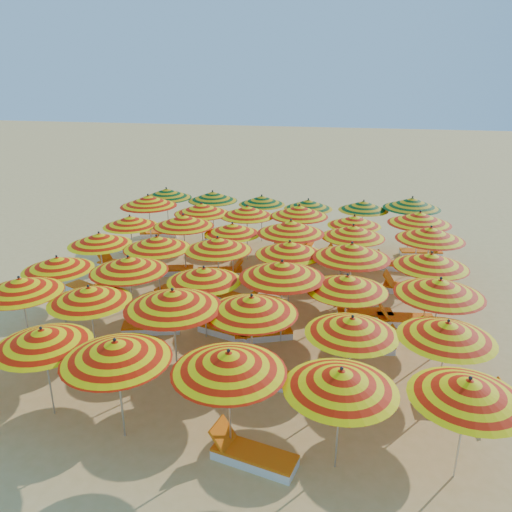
# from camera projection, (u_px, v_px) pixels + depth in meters

# --- Properties ---
(ground) EXTENTS (120.00, 120.00, 0.00)m
(ground) POSITION_uv_depth(u_px,v_px,m) (253.00, 306.00, 16.63)
(ground) COLOR #E3B165
(ground) RESTS_ON ground
(umbrella_1) EXTENTS (2.20, 2.20, 2.23)m
(umbrella_1) POSITION_uv_depth(u_px,v_px,m) (42.00, 338.00, 10.71)
(umbrella_1) COLOR silver
(umbrella_1) RESTS_ON ground
(umbrella_2) EXTENTS (2.92, 2.92, 2.37)m
(umbrella_2) POSITION_uv_depth(u_px,v_px,m) (116.00, 351.00, 9.96)
(umbrella_2) COLOR silver
(umbrella_2) RESTS_ON ground
(umbrella_3) EXTENTS (2.73, 2.73, 2.40)m
(umbrella_3) POSITION_uv_depth(u_px,v_px,m) (229.00, 362.00, 9.53)
(umbrella_3) COLOR silver
(umbrella_3) RESTS_ON ground
(umbrella_4) EXTENTS (2.30, 2.30, 2.28)m
(umbrella_4) POSITION_uv_depth(u_px,v_px,m) (341.00, 380.00, 9.15)
(umbrella_4) COLOR silver
(umbrella_4) RESTS_ON ground
(umbrella_5) EXTENTS (2.54, 2.54, 2.25)m
(umbrella_5) POSITION_uv_depth(u_px,v_px,m) (469.00, 389.00, 8.92)
(umbrella_5) COLOR silver
(umbrella_5) RESTS_ON ground
(umbrella_6) EXTENTS (2.74, 2.74, 2.32)m
(umbrella_6) POSITION_uv_depth(u_px,v_px,m) (20.00, 286.00, 13.14)
(umbrella_6) COLOR silver
(umbrella_6) RESTS_ON ground
(umbrella_7) EXTENTS (2.35, 2.35, 2.25)m
(umbrella_7) POSITION_uv_depth(u_px,v_px,m) (89.00, 294.00, 12.74)
(umbrella_7) COLOR silver
(umbrella_7) RESTS_ON ground
(umbrella_8) EXTENTS (3.13, 3.13, 2.52)m
(umbrella_8) POSITION_uv_depth(u_px,v_px,m) (173.00, 299.00, 11.92)
(umbrella_8) COLOR silver
(umbrella_8) RESTS_ON ground
(umbrella_9) EXTENTS (2.51, 2.51, 2.39)m
(umbrella_9) POSITION_uv_depth(u_px,v_px,m) (252.00, 305.00, 11.89)
(umbrella_9) COLOR silver
(umbrella_9) RESTS_ON ground
(umbrella_10) EXTENTS (2.27, 2.27, 2.24)m
(umbrella_10) POSITION_uv_depth(u_px,v_px,m) (352.00, 326.00, 11.18)
(umbrella_10) COLOR silver
(umbrella_10) RESTS_ON ground
(umbrella_11) EXTENTS (2.82, 2.82, 2.27)m
(umbrella_11) POSITION_uv_depth(u_px,v_px,m) (447.00, 330.00, 10.94)
(umbrella_11) COLOR silver
(umbrella_11) RESTS_ON ground
(umbrella_12) EXTENTS (2.19, 2.19, 2.23)m
(umbrella_12) POSITION_uv_depth(u_px,v_px,m) (57.00, 263.00, 14.89)
(umbrella_12) COLOR silver
(umbrella_12) RESTS_ON ground
(umbrella_13) EXTENTS (3.02, 3.02, 2.41)m
(umbrella_13) POSITION_uv_depth(u_px,v_px,m) (129.00, 264.00, 14.38)
(umbrella_13) COLOR silver
(umbrella_13) RESTS_ON ground
(umbrella_14) EXTENTS (2.51, 2.51, 2.24)m
(umbrella_14) POSITION_uv_depth(u_px,v_px,m) (204.00, 275.00, 14.02)
(umbrella_14) COLOR silver
(umbrella_14) RESTS_ON ground
(umbrella_15) EXTENTS (3.17, 3.17, 2.53)m
(umbrella_15) POSITION_uv_depth(u_px,v_px,m) (282.00, 270.00, 13.69)
(umbrella_15) COLOR silver
(umbrella_15) RESTS_ON ground
(umbrella_16) EXTENTS (2.91, 2.91, 2.33)m
(umbrella_16) POSITION_uv_depth(u_px,v_px,m) (347.00, 283.00, 13.27)
(umbrella_16) COLOR silver
(umbrella_16) RESTS_ON ground
(umbrella_17) EXTENTS (2.53, 2.53, 2.43)m
(umbrella_17) POSITION_uv_depth(u_px,v_px,m) (440.00, 287.00, 12.77)
(umbrella_17) COLOR silver
(umbrella_17) RESTS_ON ground
(umbrella_18) EXTENTS (2.46, 2.46, 2.28)m
(umbrella_18) POSITION_uv_depth(u_px,v_px,m) (99.00, 239.00, 16.96)
(umbrella_18) COLOR silver
(umbrella_18) RESTS_ON ground
(umbrella_19) EXTENTS (2.39, 2.39, 2.36)m
(umbrella_19) POSITION_uv_depth(u_px,v_px,m) (157.00, 242.00, 16.37)
(umbrella_19) COLOR silver
(umbrella_19) RESTS_ON ground
(umbrella_20) EXTENTS (2.25, 2.25, 2.36)m
(umbrella_20) POSITION_uv_depth(u_px,v_px,m) (218.00, 244.00, 16.22)
(umbrella_20) COLOR silver
(umbrella_20) RESTS_ON ground
(umbrella_21) EXTENTS (2.55, 2.55, 2.34)m
(umbrella_21) POSITION_uv_depth(u_px,v_px,m) (290.00, 248.00, 15.88)
(umbrella_21) COLOR silver
(umbrella_21) RESTS_ON ground
(umbrella_22) EXTENTS (2.53, 2.53, 2.53)m
(umbrella_22) POSITION_uv_depth(u_px,v_px,m) (352.00, 251.00, 15.15)
(umbrella_22) COLOR silver
(umbrella_22) RESTS_ON ground
(umbrella_23) EXTENTS (2.58, 2.58, 2.37)m
(umbrella_23) POSITION_uv_depth(u_px,v_px,m) (431.00, 260.00, 14.80)
(umbrella_23) COLOR silver
(umbrella_23) RESTS_ON ground
(umbrella_24) EXTENTS (2.73, 2.73, 2.22)m
(umbrella_24) POSITION_uv_depth(u_px,v_px,m) (130.00, 221.00, 19.20)
(umbrella_24) COLOR silver
(umbrella_24) RESTS_ON ground
(umbrella_25) EXTENTS (2.36, 2.36, 2.42)m
(umbrella_25) POSITION_uv_depth(u_px,v_px,m) (183.00, 221.00, 18.62)
(umbrella_25) COLOR silver
(umbrella_25) RESTS_ON ground
(umbrella_26) EXTENTS (2.25, 2.25, 2.21)m
(umbrella_26) POSITION_uv_depth(u_px,v_px,m) (232.00, 229.00, 18.26)
(umbrella_26) COLOR silver
(umbrella_26) RESTS_ON ground
(umbrella_27) EXTENTS (3.11, 3.11, 2.52)m
(umbrella_27) POSITION_uv_depth(u_px,v_px,m) (291.00, 227.00, 17.51)
(umbrella_27) COLOR silver
(umbrella_27) RESTS_ON ground
(umbrella_28) EXTENTS (2.38, 2.38, 2.37)m
(umbrella_28) POSITION_uv_depth(u_px,v_px,m) (353.00, 231.00, 17.47)
(umbrella_28) COLOR silver
(umbrella_28) RESTS_ON ground
(umbrella_29) EXTENTS (2.96, 2.96, 2.47)m
(umbrella_29) POSITION_uv_depth(u_px,v_px,m) (431.00, 234.00, 16.97)
(umbrella_29) COLOR silver
(umbrella_29) RESTS_ON ground
(umbrella_30) EXTENTS (2.75, 2.75, 2.54)m
(umbrella_30) POSITION_uv_depth(u_px,v_px,m) (148.00, 201.00, 21.08)
(umbrella_30) COLOR silver
(umbrella_30) RESTS_ON ground
(umbrella_31) EXTENTS (2.41, 2.41, 2.40)m
(umbrella_31) POSITION_uv_depth(u_px,v_px,m) (202.00, 209.00, 20.36)
(umbrella_31) COLOR silver
(umbrella_31) RESTS_ON ground
(umbrella_32) EXTENTS (2.68, 2.68, 2.36)m
(umbrella_32) POSITION_uv_depth(u_px,v_px,m) (247.00, 211.00, 20.10)
(umbrella_32) COLOR silver
(umbrella_32) RESTS_ON ground
(umbrella_33) EXTENTS (2.82, 2.82, 2.46)m
(umbrella_33) POSITION_uv_depth(u_px,v_px,m) (299.00, 211.00, 19.81)
(umbrella_33) COLOR silver
(umbrella_33) RESTS_ON ground
(umbrella_34) EXTENTS (2.36, 2.36, 2.20)m
(umbrella_34) POSITION_uv_depth(u_px,v_px,m) (354.00, 221.00, 19.31)
(umbrella_34) COLOR silver
(umbrella_34) RESTS_ON ground
(umbrella_35) EXTENTS (2.76, 2.76, 2.50)m
(umbrella_35) POSITION_uv_depth(u_px,v_px,m) (420.00, 218.00, 18.69)
(umbrella_35) COLOR silver
(umbrella_35) RESTS_ON ground
(umbrella_36) EXTENTS (2.58, 2.58, 2.43)m
(umbrella_36) POSITION_uv_depth(u_px,v_px,m) (166.00, 193.00, 22.84)
(umbrella_36) COLOR silver
(umbrella_36) RESTS_ON ground
(umbrella_37) EXTENTS (2.23, 2.23, 2.36)m
(umbrella_37) POSITION_uv_depth(u_px,v_px,m) (213.00, 196.00, 22.53)
(umbrella_37) COLOR silver
(umbrella_37) RESTS_ON ground
(umbrella_38) EXTENTS (2.40, 2.40, 2.22)m
(umbrella_38) POSITION_uv_depth(u_px,v_px,m) (262.00, 200.00, 22.39)
(umbrella_38) COLOR silver
(umbrella_38) RESTS_ON ground
(umbrella_39) EXTENTS (2.38, 2.38, 2.24)m
(umbrella_39) POSITION_uv_depth(u_px,v_px,m) (308.00, 204.00, 21.59)
(umbrella_39) COLOR silver
(umbrella_39) RESTS_ON ground
(umbrella_40) EXTENTS (2.30, 2.30, 2.26)m
(umbrella_40) POSITION_uv_depth(u_px,v_px,m) (363.00, 206.00, 21.29)
(umbrella_40) COLOR silver
(umbrella_40) RESTS_ON ground
(umbrella_41) EXTENTS (2.67, 2.67, 2.52)m
(umbrella_41) POSITION_uv_depth(u_px,v_px,m) (412.00, 203.00, 20.80)
(umbrella_41) COLOR silver
(umbrella_41) RESTS_ON ground
(lounger_1) EXTENTS (1.82, 0.93, 0.69)m
(lounger_1) POSITION_uv_depth(u_px,v_px,m) (252.00, 456.00, 9.91)
(lounger_1) COLOR white
(lounger_1) RESTS_ON ground
(lounger_2) EXTENTS (1.76, 0.68, 0.69)m
(lounger_2) POSITION_uv_depth(u_px,v_px,m) (271.00, 379.00, 12.38)
(lounger_2) COLOR white
(lounger_2) RESTS_ON ground
(lounger_3) EXTENTS (1.78, 0.74, 0.69)m
(lounger_3) POSITION_uv_depth(u_px,v_px,m) (463.00, 401.00, 11.57)
(lounger_3) COLOR white
(lounger_3) RESTS_ON ground
(lounger_4) EXTENTS (1.83, 1.07, 0.69)m
(lounger_4) POSITION_uv_depth(u_px,v_px,m) (153.00, 327.00, 14.97)
(lounger_4) COLOR white
(lounger_4) RESTS_ON ground
(lounger_5) EXTENTS (1.83, 1.06, 0.69)m
(lounger_5) POSITION_uv_depth(u_px,v_px,m) (228.00, 330.00, 14.75)
(lounger_5) COLOR white
(lounger_5) RESTS_ON ground
(lounger_6) EXTENTS (1.82, 1.21, 0.69)m
(lounger_6) POSITION_uv_depth(u_px,v_px,m) (264.00, 333.00, 14.58)
(lounger_6) COLOR white
(lounger_6) RESTS_ON ground
(lounger_7) EXTENTS (1.81, 0.92, 0.69)m
(lounger_7) POSITION_uv_depth(u_px,v_px,m) (365.00, 345.00, 13.93)
(lounger_7) COLOR white
(lounger_7) RESTS_ON ground
(lounger_8) EXTENTS (1.82, 1.21, 0.69)m
(lounger_8) POSITION_uv_depth(u_px,v_px,m) (88.00, 290.00, 17.47)
(lounger_8) COLOR white
(lounger_8) RESTS_ON ground
(lounger_9) EXTENTS (1.83, 1.11, 0.69)m
(lounger_9) POSITION_uv_depth(u_px,v_px,m) (179.00, 295.00, 17.12)
(lounger_9) COLOR white
(lounger_9) RESTS_ON ground
(lounger_10) EXTENTS (1.82, 1.23, 0.69)m
(lounger_10) POSITION_uv_depth(u_px,v_px,m) (236.00, 299.00, 16.77)
(lounger_10) COLOR white
(lounger_10) RESTS_ON ground
(lounger_11) EXTENTS (1.81, 0.91, 0.69)m
(lounger_11) POSITION_uv_depth(u_px,v_px,m) (363.00, 314.00, 15.73)
(lounger_11) COLOR white
(lounger_11) RESTS_ON ground
(lounger_12) EXTENTS (1.80, 0.82, 0.69)m
(lounger_12) POSITION_uv_depth(u_px,v_px,m) (404.00, 320.00, 15.38)
(lounger_12) COLOR white
(lounger_12) RESTS_ON ground
(lounger_13) EXTENTS (1.82, 0.94, 0.69)m
(lounger_13) POSITION_uv_depth(u_px,v_px,m) (118.00, 265.00, 19.76)
(lounger_13) COLOR white
(lounger_13) RESTS_ON ground
(lounger_14) EXTENTS (1.82, 1.03, 0.69)m
(lounger_14) POSITION_uv_depth(u_px,v_px,m) (170.00, 270.00, 19.26)
(lounger_14) COLOR white
(lounger_14) RESTS_ON ground
(lounger_15) EXTENTS (1.83, 1.04, 0.69)m
(lounger_15) POSITION_uv_depth(u_px,v_px,m) (221.00, 272.00, 19.10)
(lounger_15) COLOR white
(lounger_15) RESTS_ON ground
(lounger_16) EXTENTS (1.82, 1.21, 0.69)m
(lounger_16) POSITION_uv_depth(u_px,v_px,m) (304.00, 280.00, 18.33)
(lounger_16) COLOR white
(lounger_16) RESTS_ON ground
(lounger_17) EXTENTS (1.81, 0.90, 0.69)m
(lounger_17) POSITION_uv_depth(u_px,v_px,m) (407.00, 289.00, 17.58)
(lounger_17) COLOR white
(lounger_17) RESTS_ON ground
(lounger_18) EXTENTS (1.83, 1.09, 0.69)m
(lounger_18) POSITION_uv_depth(u_px,v_px,m) (141.00, 247.00, 21.86)
(lounger_18) COLOR white
(lounger_18) RESTS_ON ground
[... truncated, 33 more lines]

